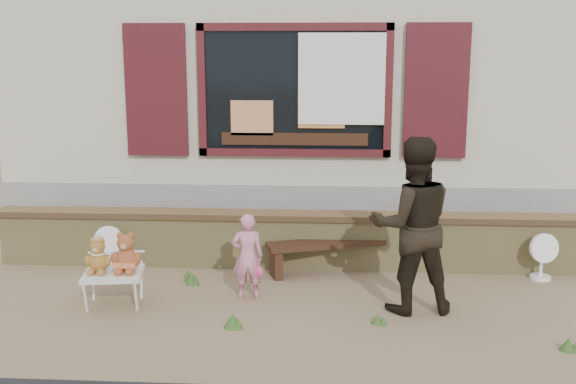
# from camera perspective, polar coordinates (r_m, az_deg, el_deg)

# --- Properties ---
(ground) EXTENTS (80.00, 80.00, 0.00)m
(ground) POSITION_cam_1_polar(r_m,az_deg,el_deg) (7.23, -0.30, -8.75)
(ground) COLOR brown
(ground) RESTS_ON ground
(shopfront) EXTENTS (8.04, 5.13, 4.00)m
(shopfront) POSITION_cam_1_polar(r_m,az_deg,el_deg) (11.27, 1.24, 9.01)
(shopfront) COLOR #ABA38A
(shopfront) RESTS_ON ground
(brick_wall) EXTENTS (7.10, 0.36, 0.67)m
(brick_wall) POSITION_cam_1_polar(r_m,az_deg,el_deg) (8.08, 0.18, -4.01)
(brick_wall) COLOR tan
(brick_wall) RESTS_ON ground
(bench) EXTENTS (1.53, 0.78, 0.39)m
(bench) POSITION_cam_1_polar(r_m,az_deg,el_deg) (7.89, 3.65, -4.87)
(bench) COLOR black
(bench) RESTS_ON ground
(folding_chair) EXTENTS (0.65, 0.59, 0.36)m
(folding_chair) POSITION_cam_1_polar(r_m,az_deg,el_deg) (7.09, -14.56, -6.81)
(folding_chair) COLOR silver
(folding_chair) RESTS_ON ground
(teddy_bear_left) EXTENTS (0.30, 0.27, 0.37)m
(teddy_bear_left) POSITION_cam_1_polar(r_m,az_deg,el_deg) (7.05, -15.78, -5.13)
(teddy_bear_left) COLOR brown
(teddy_bear_left) RESTS_ON folding_chair
(teddy_bear_right) EXTENTS (0.34, 0.31, 0.42)m
(teddy_bear_right) POSITION_cam_1_polar(r_m,az_deg,el_deg) (7.00, -13.53, -4.93)
(teddy_bear_right) COLOR brown
(teddy_bear_right) RESTS_ON folding_chair
(child) EXTENTS (0.35, 0.25, 0.91)m
(child) POSITION_cam_1_polar(r_m,az_deg,el_deg) (7.03, -3.45, -5.46)
(child) COLOR pink
(child) RESTS_ON ground
(adult) EXTENTS (0.93, 0.77, 1.75)m
(adult) POSITION_cam_1_polar(r_m,az_deg,el_deg) (6.70, 10.47, -2.79)
(adult) COLOR black
(adult) RESTS_ON ground
(fan_left) EXTENTS (0.34, 0.23, 0.55)m
(fan_left) POSITION_cam_1_polar(r_m,az_deg,el_deg) (8.22, -14.84, -4.60)
(fan_left) COLOR white
(fan_left) RESTS_ON ground
(fan_right) EXTENTS (0.35, 0.23, 0.54)m
(fan_right) POSITION_cam_1_polar(r_m,az_deg,el_deg) (8.17, 20.69, -5.09)
(fan_right) COLOR white
(fan_right) RESTS_ON ground
(grass_tufts) EXTENTS (4.20, 1.73, 0.15)m
(grass_tufts) POSITION_cam_1_polar(r_m,az_deg,el_deg) (6.69, 4.06, -9.94)
(grass_tufts) COLOR #345321
(grass_tufts) RESTS_ON ground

